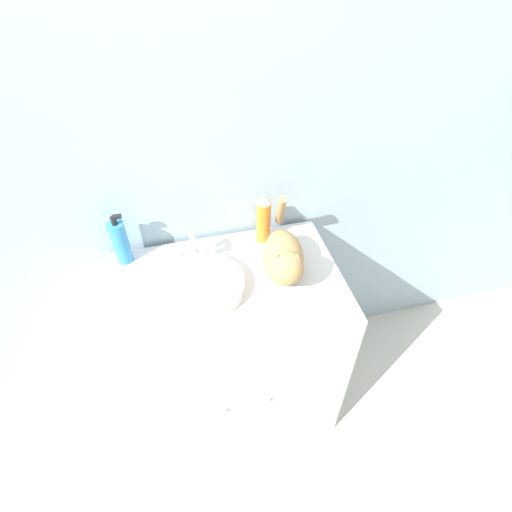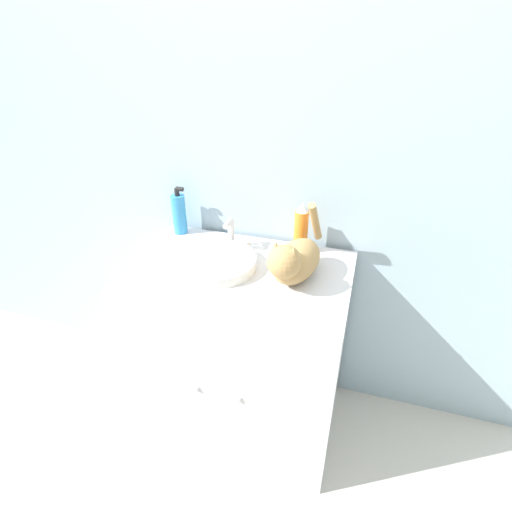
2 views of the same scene
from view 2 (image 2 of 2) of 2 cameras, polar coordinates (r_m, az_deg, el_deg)
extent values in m
plane|color=beige|center=(1.88, -4.72, -27.64)|extent=(8.00, 8.00, 0.00)
cube|color=#9EB7C6|center=(1.56, 1.13, 17.97)|extent=(6.00, 0.05, 2.50)
cube|color=silver|center=(1.72, -2.07, -13.39)|extent=(0.81, 0.53, 0.80)
sphere|color=silver|center=(1.54, -8.45, -18.28)|extent=(0.02, 0.02, 0.02)
sphere|color=silver|center=(1.50, -2.47, -19.81)|extent=(0.02, 0.02, 0.02)
cylinder|color=white|center=(1.48, -5.60, -0.91)|extent=(0.29, 0.29, 0.04)
cylinder|color=silver|center=(1.59, -3.53, 3.24)|extent=(0.02, 0.02, 0.12)
cylinder|color=silver|center=(1.54, -4.00, 4.67)|extent=(0.02, 0.06, 0.02)
cylinder|color=white|center=(1.63, -5.58, 2.23)|extent=(0.03, 0.03, 0.03)
cylinder|color=white|center=(1.59, -1.34, 1.60)|extent=(0.03, 0.03, 0.03)
ellipsoid|color=tan|center=(1.40, 5.84, -0.69)|extent=(0.19, 0.27, 0.13)
sphere|color=tan|center=(1.29, 4.04, -0.83)|extent=(0.14, 0.14, 0.11)
cone|color=tan|center=(1.28, 2.85, 1.27)|extent=(0.04, 0.04, 0.04)
cone|color=tan|center=(1.26, 5.41, 0.57)|extent=(0.04, 0.04, 0.04)
cylinder|color=tan|center=(1.49, 8.47, 4.85)|extent=(0.05, 0.13, 0.18)
cylinder|color=#338CCC|center=(1.72, -10.90, 5.88)|extent=(0.06, 0.06, 0.17)
cylinder|color=black|center=(1.68, -11.24, 8.95)|extent=(0.02, 0.02, 0.03)
cylinder|color=black|center=(1.67, -10.86, 9.39)|extent=(0.03, 0.02, 0.02)
cylinder|color=orange|center=(1.55, 6.42, 3.46)|extent=(0.05, 0.05, 0.17)
cone|color=white|center=(1.51, 6.66, 6.98)|extent=(0.05, 0.05, 0.04)
camera|label=1|loc=(0.63, -65.83, 38.04)|focal=28.00mm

